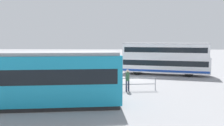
# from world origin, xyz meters

# --- Properties ---
(ground_plane) EXTENTS (160.00, 160.00, 0.00)m
(ground_plane) POSITION_xyz_m (0.00, 0.00, 0.00)
(ground_plane) COLOR gray
(double_decker_bus) EXTENTS (10.52, 4.84, 3.83)m
(double_decker_bus) POSITION_xyz_m (-3.85, -3.24, 1.97)
(double_decker_bus) COLOR white
(double_decker_bus) RESTS_ON ground
(tram_yellow) EXTENTS (15.04, 4.55, 3.45)m
(tram_yellow) POSITION_xyz_m (8.72, 11.10, 1.79)
(tram_yellow) COLOR teal
(tram_yellow) RESTS_ON ground
(pedestrian_near_railing) EXTENTS (0.45, 0.45, 1.81)m
(pedestrian_near_railing) POSITION_xyz_m (2.84, 6.66, 1.05)
(pedestrian_near_railing) COLOR black
(pedestrian_near_railing) RESTS_ON ground
(pedestrian_crossing) EXTENTS (0.44, 0.44, 1.79)m
(pedestrian_crossing) POSITION_xyz_m (0.79, 6.12, 1.04)
(pedestrian_crossing) COLOR #33384C
(pedestrian_crossing) RESTS_ON ground
(pedestrian_railing) EXTENTS (6.18, 0.95, 1.08)m
(pedestrian_railing) POSITION_xyz_m (1.52, 6.10, 0.73)
(pedestrian_railing) COLOR gray
(pedestrian_railing) RESTS_ON ground
(info_sign) EXTENTS (0.95, 0.22, 2.60)m
(info_sign) POSITION_xyz_m (6.40, 5.17, 1.78)
(info_sign) COLOR slate
(info_sign) RESTS_ON ground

